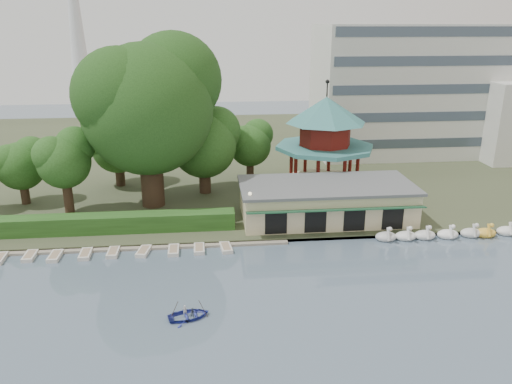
{
  "coord_description": "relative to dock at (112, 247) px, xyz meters",
  "views": [
    {
      "loc": [
        -2.53,
        -27.56,
        20.56
      ],
      "look_at": [
        2.0,
        18.0,
        5.0
      ],
      "focal_mm": 35.0,
      "sensor_mm": 36.0,
      "label": 1
    }
  ],
  "objects": [
    {
      "name": "pavilion",
      "position": [
        24.0,
        14.8,
        7.36
      ],
      "size": [
        12.4,
        12.4,
        13.5
      ],
      "color": "beige",
      "rests_on": "shore"
    },
    {
      "name": "shore",
      "position": [
        12.0,
        34.8,
        0.08
      ],
      "size": [
        220.0,
        70.0,
        0.4
      ],
      "primitive_type": "cube",
      "color": "#424930",
      "rests_on": "ground"
    },
    {
      "name": "hedge",
      "position": [
        -3.0,
        3.3,
        1.18
      ],
      "size": [
        30.0,
        2.0,
        1.8
      ],
      "primitive_type": "cube",
      "color": "#2A581E",
      "rests_on": "shore"
    },
    {
      "name": "embankment",
      "position": [
        12.0,
        0.1,
        0.03
      ],
      "size": [
        220.0,
        0.6,
        0.3
      ],
      "primitive_type": "cube",
      "color": "gray",
      "rests_on": "ground"
    },
    {
      "name": "big_tree",
      "position": [
        3.2,
        11.03,
        12.39
      ],
      "size": [
        15.9,
        14.82,
        19.46
      ],
      "color": "#3A281C",
      "rests_on": "shore"
    },
    {
      "name": "swan_boats",
      "position": [
        35.22,
        -0.72,
        0.28
      ],
      "size": [
        17.83,
        2.03,
        1.92
      ],
      "color": "silver",
      "rests_on": "ground"
    },
    {
      "name": "office_building",
      "position": [
        44.67,
        31.8,
        9.61
      ],
      "size": [
        38.0,
        18.0,
        20.0
      ],
      "color": "silver",
      "rests_on": "shore"
    },
    {
      "name": "boathouse",
      "position": [
        22.0,
        4.77,
        2.25
      ],
      "size": [
        18.6,
        9.39,
        3.9
      ],
      "color": "beige",
      "rests_on": "shore"
    },
    {
      "name": "small_trees",
      "position": [
        0.71,
        14.65,
        6.21
      ],
      "size": [
        38.86,
        16.29,
        10.57
      ],
      "color": "#3A281C",
      "rests_on": "shore"
    },
    {
      "name": "rowboat_with_passengers",
      "position": [
        7.71,
        -12.71,
        0.33
      ],
      "size": [
        4.9,
        4.0,
        2.01
      ],
      "color": "#2B3597",
      "rests_on": "ground"
    },
    {
      "name": "ground_plane",
      "position": [
        12.0,
        -17.2,
        -0.12
      ],
      "size": [
        220.0,
        220.0,
        0.0
      ],
      "primitive_type": "plane",
      "color": "slate",
      "rests_on": "ground"
    },
    {
      "name": "lamp_post",
      "position": [
        13.5,
        1.8,
        3.22
      ],
      "size": [
        0.36,
        0.36,
        4.28
      ],
      "color": "black",
      "rests_on": "shore"
    },
    {
      "name": "dock",
      "position": [
        0.0,
        0.0,
        0.0
      ],
      "size": [
        34.0,
        1.6,
        0.24
      ],
      "primitive_type": "cube",
      "color": "gray",
      "rests_on": "ground"
    },
    {
      "name": "moored_rowboats",
      "position": [
        -2.08,
        -1.37,
        0.06
      ],
      "size": [
        27.37,
        2.68,
        0.36
      ],
      "color": "silver",
      "rests_on": "ground"
    }
  ]
}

